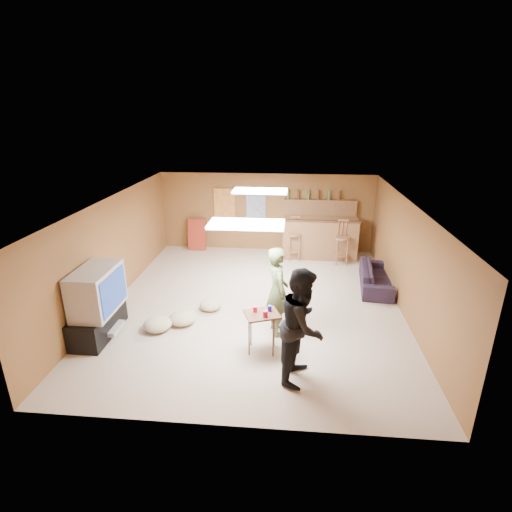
# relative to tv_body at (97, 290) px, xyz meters

# --- Properties ---
(ground) EXTENTS (7.00, 7.00, 0.00)m
(ground) POSITION_rel_tv_body_xyz_m (2.65, 1.50, -0.90)
(ground) COLOR tan
(ground) RESTS_ON ground
(ceiling) EXTENTS (6.00, 7.00, 0.02)m
(ceiling) POSITION_rel_tv_body_xyz_m (2.65, 1.50, 1.30)
(ceiling) COLOR silver
(ceiling) RESTS_ON ground
(wall_back) EXTENTS (6.00, 0.02, 2.20)m
(wall_back) POSITION_rel_tv_body_xyz_m (2.65, 5.00, 0.20)
(wall_back) COLOR brown
(wall_back) RESTS_ON ground
(wall_front) EXTENTS (6.00, 0.02, 2.20)m
(wall_front) POSITION_rel_tv_body_xyz_m (2.65, -2.00, 0.20)
(wall_front) COLOR brown
(wall_front) RESTS_ON ground
(wall_left) EXTENTS (0.02, 7.00, 2.20)m
(wall_left) POSITION_rel_tv_body_xyz_m (-0.35, 1.50, 0.20)
(wall_left) COLOR brown
(wall_left) RESTS_ON ground
(wall_right) EXTENTS (0.02, 7.00, 2.20)m
(wall_right) POSITION_rel_tv_body_xyz_m (5.65, 1.50, 0.20)
(wall_right) COLOR brown
(wall_right) RESTS_ON ground
(tv_stand) EXTENTS (0.55, 1.30, 0.50)m
(tv_stand) POSITION_rel_tv_body_xyz_m (-0.07, 0.00, -0.65)
(tv_stand) COLOR black
(tv_stand) RESTS_ON ground
(dvd_box) EXTENTS (0.35, 0.50, 0.08)m
(dvd_box) POSITION_rel_tv_body_xyz_m (0.15, 0.00, -0.75)
(dvd_box) COLOR #B2B2B7
(dvd_box) RESTS_ON tv_stand
(tv_body) EXTENTS (0.60, 1.10, 0.80)m
(tv_body) POSITION_rel_tv_body_xyz_m (0.00, 0.00, 0.00)
(tv_body) COLOR #B2B2B7
(tv_body) RESTS_ON tv_stand
(tv_screen) EXTENTS (0.02, 0.95, 0.65)m
(tv_screen) POSITION_rel_tv_body_xyz_m (0.31, 0.00, 0.00)
(tv_screen) COLOR navy
(tv_screen) RESTS_ON tv_body
(bar_counter) EXTENTS (2.00, 0.60, 1.10)m
(bar_counter) POSITION_rel_tv_body_xyz_m (4.15, 4.45, -0.35)
(bar_counter) COLOR brown
(bar_counter) RESTS_ON ground
(bar_lip) EXTENTS (2.10, 0.12, 0.05)m
(bar_lip) POSITION_rel_tv_body_xyz_m (4.15, 4.20, 0.20)
(bar_lip) COLOR #432415
(bar_lip) RESTS_ON bar_counter
(bar_shelf) EXTENTS (2.00, 0.18, 0.05)m
(bar_shelf) POSITION_rel_tv_body_xyz_m (4.15, 4.90, 0.60)
(bar_shelf) COLOR brown
(bar_shelf) RESTS_ON bar_backing
(bar_backing) EXTENTS (2.00, 0.14, 0.60)m
(bar_backing) POSITION_rel_tv_body_xyz_m (4.15, 4.92, 0.30)
(bar_backing) COLOR brown
(bar_backing) RESTS_ON bar_counter
(poster_left) EXTENTS (0.60, 0.03, 0.85)m
(poster_left) POSITION_rel_tv_body_xyz_m (1.45, 4.96, 0.45)
(poster_left) COLOR #BF3F26
(poster_left) RESTS_ON wall_back
(poster_right) EXTENTS (0.55, 0.03, 0.80)m
(poster_right) POSITION_rel_tv_body_xyz_m (2.35, 4.96, 0.45)
(poster_right) COLOR #334C99
(poster_right) RESTS_ON wall_back
(folding_chair_stack) EXTENTS (0.50, 0.26, 0.91)m
(folding_chair_stack) POSITION_rel_tv_body_xyz_m (0.65, 4.80, -0.45)
(folding_chair_stack) COLOR #9F2F1D
(folding_chair_stack) RESTS_ON ground
(ceiling_panel_front) EXTENTS (1.20, 0.60, 0.04)m
(ceiling_panel_front) POSITION_rel_tv_body_xyz_m (2.65, 0.00, 1.27)
(ceiling_panel_front) COLOR white
(ceiling_panel_front) RESTS_ON ceiling
(ceiling_panel_back) EXTENTS (1.20, 0.60, 0.04)m
(ceiling_panel_back) POSITION_rel_tv_body_xyz_m (2.65, 2.70, 1.27)
(ceiling_panel_back) COLOR white
(ceiling_panel_back) RESTS_ON ceiling
(person_olive) EXTENTS (0.58, 0.71, 1.66)m
(person_olive) POSITION_rel_tv_body_xyz_m (3.15, 0.39, -0.07)
(person_olive) COLOR #515E36
(person_olive) RESTS_ON ground
(person_black) EXTENTS (0.86, 1.00, 1.79)m
(person_black) POSITION_rel_tv_body_xyz_m (3.57, -0.86, -0.01)
(person_black) COLOR black
(person_black) RESTS_ON ground
(sofa) EXTENTS (0.87, 1.79, 0.50)m
(sofa) POSITION_rel_tv_body_xyz_m (5.35, 2.58, -0.65)
(sofa) COLOR black
(sofa) RESTS_ON ground
(tray_table) EXTENTS (0.67, 0.61, 0.72)m
(tray_table) POSITION_rel_tv_body_xyz_m (2.92, -0.24, -0.54)
(tray_table) COLOR #432415
(tray_table) RESTS_ON ground
(cup_red_near) EXTENTS (0.08, 0.08, 0.10)m
(cup_red_near) POSITION_rel_tv_body_xyz_m (2.81, -0.19, -0.13)
(cup_red_near) COLOR red
(cup_red_near) RESTS_ON tray_table
(cup_red_far) EXTENTS (0.10, 0.10, 0.11)m
(cup_red_far) POSITION_rel_tv_body_xyz_m (2.99, -0.35, -0.13)
(cup_red_far) COLOR red
(cup_red_far) RESTS_ON tray_table
(cup_blue) EXTENTS (0.09, 0.09, 0.10)m
(cup_blue) POSITION_rel_tv_body_xyz_m (3.04, -0.14, -0.13)
(cup_blue) COLOR #1917A1
(cup_blue) RESTS_ON tray_table
(bar_stool_left) EXTENTS (0.41, 0.41, 1.11)m
(bar_stool_left) POSITION_rel_tv_body_xyz_m (3.47, 4.19, -0.35)
(bar_stool_left) COLOR brown
(bar_stool_left) RESTS_ON ground
(bar_stool_right) EXTENTS (0.46, 0.46, 1.11)m
(bar_stool_right) POSITION_rel_tv_body_xyz_m (4.71, 3.99, -0.34)
(bar_stool_right) COLOR brown
(bar_stool_right) RESTS_ON ground
(cushion_near_tv) EXTENTS (0.57, 0.57, 0.23)m
(cushion_near_tv) POSITION_rel_tv_body_xyz_m (1.34, 0.54, -0.78)
(cushion_near_tv) COLOR tan
(cushion_near_tv) RESTS_ON ground
(cushion_mid) EXTENTS (0.47, 0.47, 0.20)m
(cushion_mid) POSITION_rel_tv_body_xyz_m (1.76, 1.15, -0.80)
(cushion_mid) COLOR tan
(cushion_mid) RESTS_ON ground
(cushion_far) EXTENTS (0.61, 0.61, 0.24)m
(cushion_far) POSITION_rel_tv_body_xyz_m (0.94, 0.26, -0.78)
(cushion_far) COLOR tan
(cushion_far) RESTS_ON ground
(bottle_row) EXTENTS (1.48, 0.08, 0.26)m
(bottle_row) POSITION_rel_tv_body_xyz_m (3.95, 4.88, 0.75)
(bottle_row) COLOR #3F7233
(bottle_row) RESTS_ON bar_shelf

